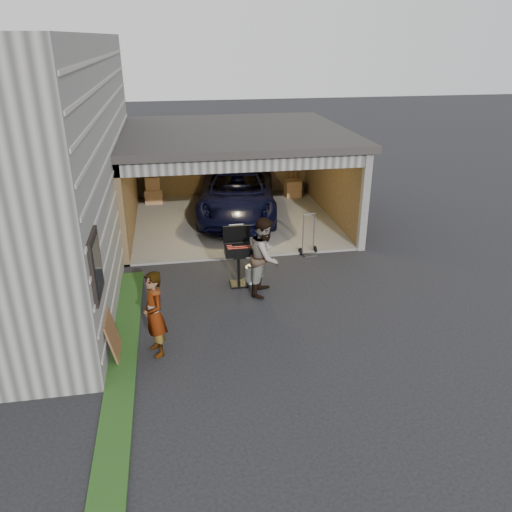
% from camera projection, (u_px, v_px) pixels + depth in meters
% --- Properties ---
extents(ground, '(80.00, 80.00, 0.00)m').
position_uv_depth(ground, '(240.00, 330.00, 10.06)').
color(ground, black).
rests_on(ground, ground).
extents(groundcover_strip, '(0.50, 8.00, 0.06)m').
position_uv_depth(groundcover_strip, '(122.00, 371.00, 8.80)').
color(groundcover_strip, '#193814').
rests_on(groundcover_strip, ground).
extents(garage, '(6.80, 6.30, 2.90)m').
position_uv_depth(garage, '(232.00, 161.00, 15.55)').
color(garage, '#605E59').
rests_on(garage, ground).
extents(minivan, '(3.16, 5.48, 1.44)m').
position_uv_depth(minivan, '(237.00, 195.00, 16.14)').
color(minivan, black).
rests_on(minivan, ground).
extents(woman, '(0.58, 0.70, 1.66)m').
position_uv_depth(woman, '(154.00, 314.00, 9.02)').
color(woman, '#9EADC7').
rests_on(woman, ground).
extents(man, '(1.00, 1.09, 1.82)m').
position_uv_depth(man, '(265.00, 256.00, 11.21)').
color(man, '#4C301D').
rests_on(man, ground).
extents(bbq_grill, '(0.64, 0.56, 1.42)m').
position_uv_depth(bbq_grill, '(238.00, 252.00, 11.60)').
color(bbq_grill, black).
rests_on(bbq_grill, ground).
extents(propane_tank, '(0.35, 0.35, 0.42)m').
position_uv_depth(propane_tank, '(251.00, 275.00, 11.94)').
color(propane_tank, white).
rests_on(propane_tank, ground).
extents(plywood_panel, '(0.21, 0.75, 0.82)m').
position_uv_depth(plywood_panel, '(113.00, 337.00, 9.10)').
color(plywood_panel, brown).
rests_on(plywood_panel, ground).
extents(hand_truck, '(0.50, 0.41, 1.17)m').
position_uv_depth(hand_truck, '(309.00, 247.00, 13.48)').
color(hand_truck, slate).
rests_on(hand_truck, ground).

